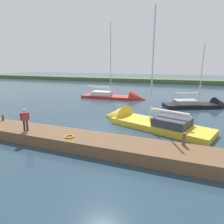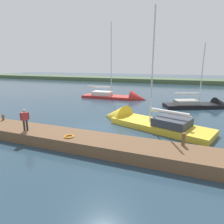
# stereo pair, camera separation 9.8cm
# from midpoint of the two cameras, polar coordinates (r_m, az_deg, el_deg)

# --- Properties ---
(ground_plane) EXTENTS (200.00, 200.00, 0.00)m
(ground_plane) POSITION_cam_midpoint_polar(r_m,az_deg,el_deg) (17.65, -3.92, -4.61)
(ground_plane) COLOR #263D4C
(far_shoreline) EXTENTS (180.00, 8.00, 2.40)m
(far_shoreline) POSITION_cam_midpoint_polar(r_m,az_deg,el_deg) (63.58, 14.79, 8.41)
(far_shoreline) COLOR #4C603D
(far_shoreline) RESTS_ON ground_plane
(dock_pier) EXTENTS (20.59, 2.54, 0.78)m
(dock_pier) POSITION_cam_midpoint_polar(r_m,az_deg,el_deg) (14.07, -11.25, -8.10)
(dock_pier) COLOR brown
(dock_pier) RESTS_ON ground_plane
(mooring_post_near) EXTENTS (0.20, 0.20, 0.51)m
(mooring_post_near) POSITION_cam_midpoint_polar(r_m,az_deg,el_deg) (19.62, -29.62, -1.39)
(mooring_post_near) COLOR brown
(mooring_post_near) RESTS_ON dock_pier
(mooring_post_far) EXTENTS (0.22, 0.22, 0.78)m
(mooring_post_far) POSITION_cam_midpoint_polar(r_m,az_deg,el_deg) (12.63, 20.21, -7.50)
(mooring_post_far) COLOR brown
(mooring_post_far) RESTS_ON dock_pier
(life_ring_buoy) EXTENTS (0.66, 0.66, 0.10)m
(life_ring_buoy) POSITION_cam_midpoint_polar(r_m,az_deg,el_deg) (13.54, -12.64, -7.06)
(life_ring_buoy) COLOR orange
(life_ring_buoy) RESTS_ON dock_pier
(sailboat_far_right) EXTENTS (11.29, 6.36, 11.60)m
(sailboat_far_right) POSITION_cam_midpoint_polar(r_m,az_deg,el_deg) (18.83, 7.53, -2.87)
(sailboat_far_right) COLOR gold
(sailboat_far_right) RESTS_ON ground_plane
(sailboat_behind_pier) EXTENTS (9.12, 5.99, 9.24)m
(sailboat_behind_pier) POSITION_cam_midpoint_polar(r_m,az_deg,el_deg) (28.60, 25.41, 1.67)
(sailboat_behind_pier) COLOR black
(sailboat_behind_pier) RESTS_ON ground_plane
(sailboat_mid_channel) EXTENTS (10.92, 3.11, 13.33)m
(sailboat_mid_channel) POSITION_cam_midpoint_polar(r_m,az_deg,el_deg) (32.30, 2.52, 4.20)
(sailboat_mid_channel) COLOR #B22823
(sailboat_mid_channel) RESTS_ON ground_plane
(person_on_dock) EXTENTS (0.45, 0.51, 1.64)m
(person_on_dock) POSITION_cam_midpoint_polar(r_m,az_deg,el_deg) (15.57, -24.44, -1.80)
(person_on_dock) COLOR #28282D
(person_on_dock) RESTS_ON dock_pier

